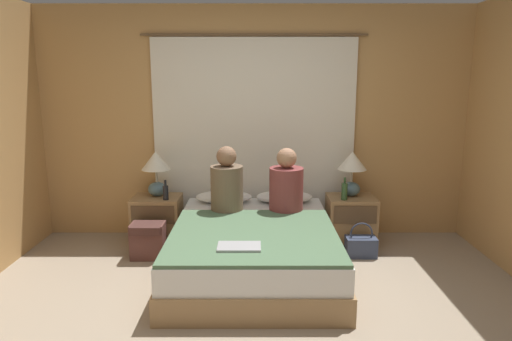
{
  "coord_description": "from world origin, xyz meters",
  "views": [
    {
      "loc": [
        0.02,
        -2.96,
        1.77
      ],
      "look_at": [
        0.0,
        1.25,
        0.89
      ],
      "focal_mm": 32.0,
      "sensor_mm": 36.0,
      "label": 1
    }
  ],
  "objects_px": {
    "nightstand_right": "(353,220)",
    "beer_bottle_on_right_stand": "(347,191)",
    "bed": "(256,249)",
    "lamp_right": "(354,167)",
    "laptop_on_bed": "(241,247)",
    "nightstand_left": "(160,220)",
    "handbag_on_floor": "(363,246)",
    "pillow_left": "(226,197)",
    "pillow_right": "(286,197)",
    "person_right_in_bed": "(288,186)",
    "person_left_in_bed": "(229,185)",
    "backpack_on_floor": "(150,238)",
    "lamp_left": "(158,167)",
    "beer_bottle_on_left_stand": "(168,192)"
  },
  "relations": [
    {
      "from": "bed",
      "to": "pillow_right",
      "type": "height_order",
      "value": "pillow_right"
    },
    {
      "from": "person_left_in_bed",
      "to": "handbag_on_floor",
      "type": "xyz_separation_m",
      "value": [
        1.33,
        -0.07,
        -0.61
      ]
    },
    {
      "from": "nightstand_right",
      "to": "beer_bottle_on_right_stand",
      "type": "xyz_separation_m",
      "value": [
        -0.1,
        -0.11,
        0.35
      ]
    },
    {
      "from": "pillow_right",
      "to": "bed",
      "type": "bearing_deg",
      "value": -112.47
    },
    {
      "from": "nightstand_left",
      "to": "handbag_on_floor",
      "type": "height_order",
      "value": "nightstand_left"
    },
    {
      "from": "person_left_in_bed",
      "to": "beer_bottle_on_left_stand",
      "type": "height_order",
      "value": "person_left_in_bed"
    },
    {
      "from": "lamp_left",
      "to": "beer_bottle_on_right_stand",
      "type": "height_order",
      "value": "lamp_left"
    },
    {
      "from": "pillow_left",
      "to": "pillow_right",
      "type": "distance_m",
      "value": 0.64
    },
    {
      "from": "handbag_on_floor",
      "to": "lamp_left",
      "type": "bearing_deg",
      "value": 169.08
    },
    {
      "from": "lamp_right",
      "to": "laptop_on_bed",
      "type": "relative_size",
      "value": 1.43
    },
    {
      "from": "pillow_right",
      "to": "laptop_on_bed",
      "type": "xyz_separation_m",
      "value": [
        -0.43,
        -1.38,
        -0.02
      ]
    },
    {
      "from": "pillow_left",
      "to": "person_left_in_bed",
      "type": "height_order",
      "value": "person_left_in_bed"
    },
    {
      "from": "bed",
      "to": "pillow_right",
      "type": "distance_m",
      "value": 0.89
    },
    {
      "from": "pillow_left",
      "to": "beer_bottle_on_left_stand",
      "type": "distance_m",
      "value": 0.62
    },
    {
      "from": "pillow_left",
      "to": "nightstand_left",
      "type": "bearing_deg",
      "value": -175.02
    },
    {
      "from": "nightstand_left",
      "to": "beer_bottle_on_left_stand",
      "type": "bearing_deg",
      "value": -41.56
    },
    {
      "from": "backpack_on_floor",
      "to": "laptop_on_bed",
      "type": "bearing_deg",
      "value": -45.06
    },
    {
      "from": "lamp_left",
      "to": "lamp_right",
      "type": "xyz_separation_m",
      "value": [
        2.06,
        0.0,
        0.0
      ]
    },
    {
      "from": "pillow_right",
      "to": "beer_bottle_on_left_stand",
      "type": "height_order",
      "value": "beer_bottle_on_left_stand"
    },
    {
      "from": "bed",
      "to": "nightstand_right",
      "type": "xyz_separation_m",
      "value": [
        1.03,
        0.72,
        0.04
      ]
    },
    {
      "from": "lamp_right",
      "to": "person_right_in_bed",
      "type": "height_order",
      "value": "person_right_in_bed"
    },
    {
      "from": "lamp_left",
      "to": "pillow_right",
      "type": "height_order",
      "value": "lamp_left"
    },
    {
      "from": "nightstand_left",
      "to": "pillow_left",
      "type": "height_order",
      "value": "pillow_left"
    },
    {
      "from": "pillow_left",
      "to": "person_right_in_bed",
      "type": "height_order",
      "value": "person_right_in_bed"
    },
    {
      "from": "laptop_on_bed",
      "to": "person_right_in_bed",
      "type": "bearing_deg",
      "value": 67.65
    },
    {
      "from": "backpack_on_floor",
      "to": "pillow_left",
      "type": "bearing_deg",
      "value": 32.13
    },
    {
      "from": "lamp_right",
      "to": "pillow_right",
      "type": "height_order",
      "value": "lamp_right"
    },
    {
      "from": "lamp_right",
      "to": "pillow_left",
      "type": "distance_m",
      "value": 1.39
    },
    {
      "from": "nightstand_left",
      "to": "lamp_right",
      "type": "relative_size",
      "value": 1.08
    },
    {
      "from": "pillow_right",
      "to": "person_left_in_bed",
      "type": "bearing_deg",
      "value": -149.69
    },
    {
      "from": "person_left_in_bed",
      "to": "laptop_on_bed",
      "type": "bearing_deg",
      "value": -81.43
    },
    {
      "from": "lamp_right",
      "to": "nightstand_left",
      "type": "bearing_deg",
      "value": -178.64
    },
    {
      "from": "beer_bottle_on_right_stand",
      "to": "nightstand_right",
      "type": "bearing_deg",
      "value": 46.84
    },
    {
      "from": "pillow_left",
      "to": "backpack_on_floor",
      "type": "bearing_deg",
      "value": -147.87
    },
    {
      "from": "backpack_on_floor",
      "to": "beer_bottle_on_right_stand",
      "type": "bearing_deg",
      "value": 8.15
    },
    {
      "from": "bed",
      "to": "beer_bottle_on_left_stand",
      "type": "distance_m",
      "value": 1.16
    },
    {
      "from": "pillow_left",
      "to": "beer_bottle_on_right_stand",
      "type": "height_order",
      "value": "beer_bottle_on_right_stand"
    },
    {
      "from": "person_left_in_bed",
      "to": "beer_bottle_on_right_stand",
      "type": "height_order",
      "value": "person_left_in_bed"
    },
    {
      "from": "beer_bottle_on_left_stand",
      "to": "person_right_in_bed",
      "type": "bearing_deg",
      "value": -8.12
    },
    {
      "from": "beer_bottle_on_right_stand",
      "to": "handbag_on_floor",
      "type": "xyz_separation_m",
      "value": [
        0.14,
        -0.25,
        -0.5
      ]
    },
    {
      "from": "handbag_on_floor",
      "to": "nightstand_right",
      "type": "bearing_deg",
      "value": 95.73
    },
    {
      "from": "nightstand_left",
      "to": "person_left_in_bed",
      "type": "bearing_deg",
      "value": -20.34
    },
    {
      "from": "lamp_right",
      "to": "beer_bottle_on_right_stand",
      "type": "distance_m",
      "value": 0.29
    },
    {
      "from": "person_right_in_bed",
      "to": "laptop_on_bed",
      "type": "xyz_separation_m",
      "value": [
        -0.43,
        -1.04,
        -0.23
      ]
    },
    {
      "from": "nightstand_right",
      "to": "person_right_in_bed",
      "type": "relative_size",
      "value": 0.8
    },
    {
      "from": "beer_bottle_on_left_stand",
      "to": "pillow_right",
      "type": "bearing_deg",
      "value": 7.85
    },
    {
      "from": "lamp_right",
      "to": "laptop_on_bed",
      "type": "height_order",
      "value": "lamp_right"
    },
    {
      "from": "lamp_right",
      "to": "person_left_in_bed",
      "type": "relative_size",
      "value": 0.72
    },
    {
      "from": "person_right_in_bed",
      "to": "pillow_right",
      "type": "bearing_deg",
      "value": 89.31
    },
    {
      "from": "bed",
      "to": "backpack_on_floor",
      "type": "distance_m",
      "value": 1.09
    }
  ]
}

